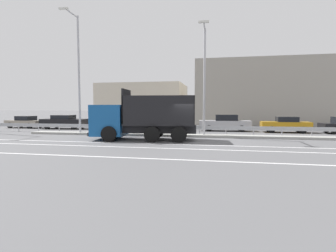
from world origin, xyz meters
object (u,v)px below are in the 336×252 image
object	(u,v)px
parked_car_1	(65,122)
parked_car_2	(115,122)
street_lamp_1	(78,69)
dump_truck	(132,122)
parked_car_5	(285,124)
parked_car_3	(169,123)
median_road_sign	(127,120)
street_lamp_2	(204,76)
parked_car_0	(25,122)
parked_car_4	(225,123)

from	to	relation	value
parked_car_1	parked_car_2	world-z (taller)	parked_car_1
street_lamp_1	parked_car_2	distance (m)	7.50
dump_truck	street_lamp_1	bearing A→B (deg)	59.33
parked_car_2	dump_truck	bearing A→B (deg)	28.43
parked_car_1	parked_car_5	distance (m)	22.12
parked_car_1	parked_car_3	bearing A→B (deg)	86.62
median_road_sign	parked_car_1	size ratio (longest dim) A/B	0.50
dump_truck	parked_car_2	xyz separation A→B (m)	(-4.69, 8.36, -0.56)
dump_truck	parked_car_5	world-z (taller)	dump_truck
parked_car_3	street_lamp_2	bearing A→B (deg)	-141.05
parked_car_0	parked_car_3	distance (m)	16.39
dump_truck	parked_car_1	distance (m)	12.83
street_lamp_1	parked_car_4	distance (m)	14.16
street_lamp_1	parked_car_2	bearing A→B (deg)	82.38
parked_car_1	parked_car_4	bearing A→B (deg)	89.10
parked_car_0	street_lamp_1	bearing A→B (deg)	-116.83
median_road_sign	parked_car_5	distance (m)	14.21
parked_car_2	parked_car_3	world-z (taller)	parked_car_3
median_road_sign	parked_car_4	size ratio (longest dim) A/B	0.49
parked_car_1	parked_car_4	size ratio (longest dim) A/B	0.99
median_road_sign	parked_car_5	world-z (taller)	median_road_sign
parked_car_4	parked_car_5	xyz separation A→B (m)	(5.37, -0.51, -0.05)
parked_car_1	parked_car_4	xyz separation A→B (m)	(16.75, 0.52, 0.02)
dump_truck	parked_car_1	bearing A→B (deg)	46.73
median_road_sign	parked_car_2	bearing A→B (deg)	121.30
street_lamp_1	parked_car_0	size ratio (longest dim) A/B	2.33
street_lamp_1	parked_car_1	distance (m)	8.44
dump_truck	street_lamp_1	size ratio (longest dim) A/B	0.76
street_lamp_1	parked_car_2	world-z (taller)	street_lamp_1
street_lamp_1	dump_truck	bearing A→B (deg)	-25.03
parked_car_4	parked_car_2	bearing A→B (deg)	86.85
street_lamp_1	street_lamp_2	bearing A→B (deg)	0.37
parked_car_0	parked_car_2	distance (m)	10.50
dump_truck	parked_car_1	size ratio (longest dim) A/B	1.51
parked_car_3	street_lamp_1	bearing A→B (deg)	130.51
dump_truck	parked_car_5	size ratio (longest dim) A/B	1.75
street_lamp_1	parked_car_0	distance (m)	12.16
median_road_sign	parked_car_3	size ratio (longest dim) A/B	0.63
dump_truck	parked_car_0	xyz separation A→B (m)	(-15.19, 8.13, -0.60)
street_lamp_2	parked_car_0	size ratio (longest dim) A/B	1.95
median_road_sign	parked_car_1	distance (m)	10.20
parked_car_1	parked_car_4	distance (m)	16.76
parked_car_0	parked_car_5	bearing A→B (deg)	-87.60
median_road_sign	parked_car_0	world-z (taller)	median_road_sign
median_road_sign	parked_car_2	size ratio (longest dim) A/B	0.52
parked_car_2	parked_car_3	xyz separation A→B (m)	(5.88, -0.67, 0.06)
parked_car_2	parked_car_4	world-z (taller)	parked_car_4
dump_truck	parked_car_4	size ratio (longest dim) A/B	1.50
median_road_sign	parked_car_0	bearing A→B (deg)	158.95
street_lamp_1	street_lamp_2	xyz separation A→B (m)	(10.36, 0.07, -0.79)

